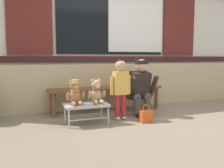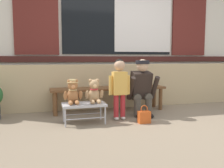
% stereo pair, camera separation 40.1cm
% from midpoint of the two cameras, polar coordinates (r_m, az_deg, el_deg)
% --- Properties ---
extents(ground_plane, '(60.00, 60.00, 0.00)m').
position_cam_midpoint_polar(ground_plane, '(3.78, 7.47, -8.94)').
color(ground_plane, '#84725B').
extents(brick_low_wall, '(6.86, 0.25, 0.85)m').
position_cam_midpoint_polar(brick_low_wall, '(4.97, -0.40, -0.28)').
color(brick_low_wall, tan).
rests_on(brick_low_wall, ground).
extents(shop_facade, '(7.00, 0.26, 3.50)m').
position_cam_midpoint_polar(shop_facade, '(5.49, -2.37, 14.27)').
color(shop_facade, silver).
rests_on(shop_facade, ground).
extents(wooden_bench_long, '(2.10, 0.40, 0.44)m').
position_cam_midpoint_polar(wooden_bench_long, '(4.50, -3.87, -1.64)').
color(wooden_bench_long, brown).
rests_on(wooden_bench_long, ground).
extents(small_display_bench, '(0.64, 0.36, 0.30)m').
position_cam_midpoint_polar(small_display_bench, '(3.68, -9.09, -5.10)').
color(small_display_bench, '#BCBCC1').
rests_on(small_display_bench, ground).
extents(teddy_bear_with_hat, '(0.28, 0.27, 0.36)m').
position_cam_midpoint_polar(teddy_bear_with_hat, '(3.62, -11.63, -2.02)').
color(teddy_bear_with_hat, '#A86B3D').
rests_on(teddy_bear_with_hat, small_display_bench).
extents(teddy_bear_plain, '(0.28, 0.26, 0.36)m').
position_cam_midpoint_polar(teddy_bear_plain, '(3.69, -6.72, -1.93)').
color(teddy_bear_plain, tan).
rests_on(teddy_bear_plain, small_display_bench).
extents(child_standing, '(0.35, 0.18, 0.96)m').
position_cam_midpoint_polar(child_standing, '(3.86, -1.00, 0.39)').
color(child_standing, '#B7282D').
rests_on(child_standing, ground).
extents(adult_crouching, '(0.50, 0.49, 0.95)m').
position_cam_midpoint_polar(adult_crouching, '(4.19, 3.93, -0.72)').
color(adult_crouching, '#4C473D').
rests_on(adult_crouching, ground).
extents(handbag_on_ground, '(0.18, 0.11, 0.27)m').
position_cam_midpoint_polar(handbag_on_ground, '(3.78, 4.84, -7.40)').
color(handbag_on_ground, '#DB561E').
rests_on(handbag_on_ground, ground).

